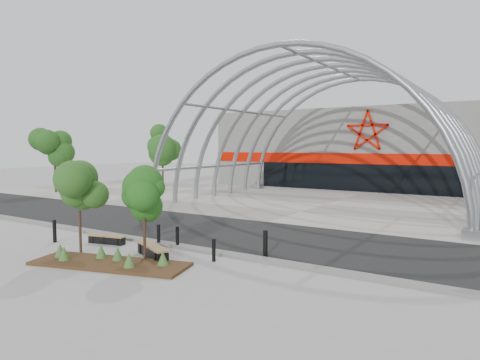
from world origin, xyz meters
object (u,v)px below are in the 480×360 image
(street_tree_1, at_px, (144,199))
(bench_0, at_px, (107,240))
(bench_1, at_px, (153,251))
(bollard_2, at_px, (177,237))
(street_tree_0, at_px, (79,194))

(street_tree_1, height_order, bench_0, street_tree_1)
(bench_1, relative_size, bollard_2, 2.52)
(bench_1, xyz_separation_m, bollard_2, (-0.26, 1.75, 0.22))
(street_tree_0, relative_size, bench_0, 1.85)
(street_tree_1, bearing_deg, street_tree_0, -170.77)
(street_tree_1, relative_size, bollard_2, 3.58)
(bench_0, distance_m, bollard_2, 3.31)
(bench_0, bearing_deg, bollard_2, 20.13)
(street_tree_1, height_order, bench_1, street_tree_1)
(bench_1, bearing_deg, bollard_2, 98.32)
(street_tree_0, relative_size, bench_1, 1.47)
(street_tree_0, height_order, bench_0, street_tree_0)
(street_tree_0, xyz_separation_m, bench_0, (-0.45, 1.69, -2.23))
(street_tree_0, bearing_deg, bollard_2, 46.90)
(street_tree_1, xyz_separation_m, bench_1, (-0.17, 0.57, -2.09))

